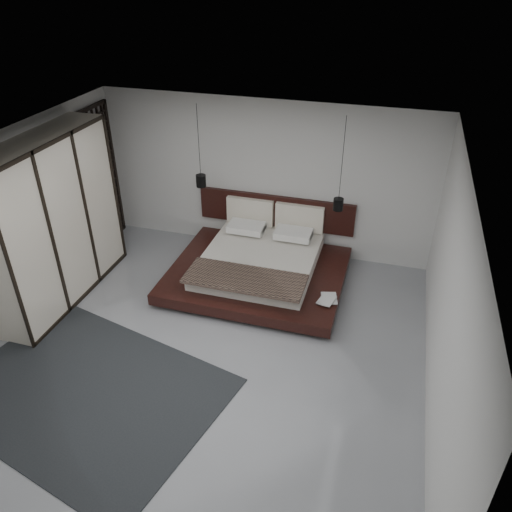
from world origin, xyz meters
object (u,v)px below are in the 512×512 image
(pendant_right, at_px, (338,204))
(rug, at_px, (87,391))
(bed, at_px, (260,264))
(pendant_left, at_px, (201,180))
(wardrobe, at_px, (53,222))
(lattice_screen, at_px, (103,177))

(pendant_right, relative_size, rug, 0.45)
(bed, height_order, pendant_right, pendant_right)
(rug, bearing_deg, pendant_left, 86.24)
(pendant_left, bearing_deg, wardrobe, -134.43)
(bed, relative_size, pendant_right, 1.88)
(lattice_screen, xyz_separation_m, rug, (1.75, -3.69, -1.29))
(pendant_left, bearing_deg, pendant_right, -0.00)
(lattice_screen, xyz_separation_m, wardrobe, (0.25, -1.85, 0.02))
(bed, distance_m, rug, 3.46)
(lattice_screen, relative_size, wardrobe, 0.97)
(wardrobe, xyz_separation_m, rug, (1.50, -1.84, -1.31))
(pendant_right, bearing_deg, wardrobe, -156.66)
(lattice_screen, height_order, bed, lattice_screen)
(bed, height_order, wardrobe, wardrobe)
(lattice_screen, bearing_deg, bed, -9.78)
(lattice_screen, relative_size, bed, 0.90)
(pendant_right, bearing_deg, pendant_left, 180.00)
(pendant_left, distance_m, rug, 3.91)
(pendant_left, distance_m, pendant_right, 2.37)
(lattice_screen, bearing_deg, pendant_right, -1.08)
(pendant_right, xyz_separation_m, wardrobe, (-4.10, -1.77, -0.06))
(bed, xyz_separation_m, rug, (-1.42, -3.14, -0.29))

